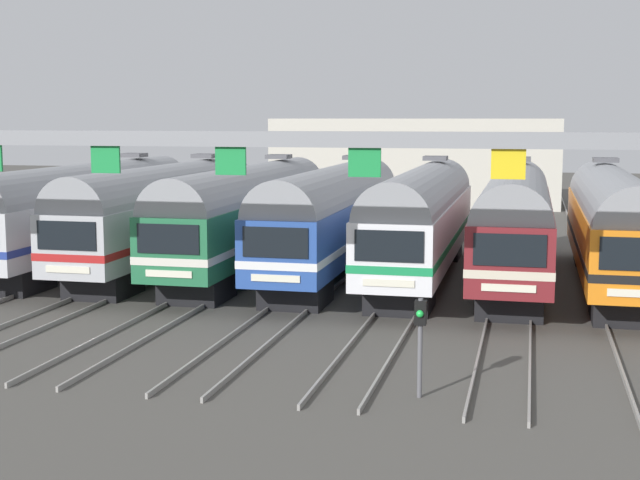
% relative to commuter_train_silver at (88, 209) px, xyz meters
% --- Properties ---
extents(ground_plane, '(160.00, 160.00, 0.00)m').
position_rel_commuter_train_silver_xyz_m(ground_plane, '(11.55, 0.00, -2.69)').
color(ground_plane, '#4C4944').
extents(track_bed, '(24.61, 70.00, 0.15)m').
position_rel_commuter_train_silver_xyz_m(track_bed, '(11.55, 17.00, -2.61)').
color(track_bed, gray).
rests_on(track_bed, ground).
extents(commuter_train_silver, '(2.88, 18.06, 5.05)m').
position_rel_commuter_train_silver_xyz_m(commuter_train_silver, '(0.00, 0.00, 0.00)').
color(commuter_train_silver, silver).
rests_on(commuter_train_silver, ground).
extents(commuter_train_stainless, '(2.88, 18.06, 5.05)m').
position_rel_commuter_train_silver_xyz_m(commuter_train_stainless, '(3.85, 0.00, 0.00)').
color(commuter_train_stainless, '#B2B5BA').
rests_on(commuter_train_stainless, ground).
extents(commuter_train_green, '(2.88, 18.06, 5.05)m').
position_rel_commuter_train_silver_xyz_m(commuter_train_green, '(7.70, 0.00, 0.00)').
color(commuter_train_green, '#236B42').
rests_on(commuter_train_green, ground).
extents(commuter_train_blue, '(2.88, 18.06, 5.05)m').
position_rel_commuter_train_silver_xyz_m(commuter_train_blue, '(11.55, 0.00, 0.00)').
color(commuter_train_blue, '#284C9E').
rests_on(commuter_train_blue, ground).
extents(commuter_train_white, '(2.88, 18.06, 5.05)m').
position_rel_commuter_train_silver_xyz_m(commuter_train_white, '(15.40, 0.00, 0.00)').
color(commuter_train_white, white).
rests_on(commuter_train_white, ground).
extents(commuter_train_maroon, '(2.88, 18.06, 5.05)m').
position_rel_commuter_train_silver_xyz_m(commuter_train_maroon, '(19.25, 0.00, 0.00)').
color(commuter_train_maroon, maroon).
rests_on(commuter_train_maroon, ground).
extents(commuter_train_orange, '(2.88, 18.06, 5.05)m').
position_rel_commuter_train_silver_xyz_m(commuter_train_orange, '(23.10, 0.00, 0.00)').
color(commuter_train_orange, orange).
rests_on(commuter_train_orange, ground).
extents(catenary_gantry, '(28.34, 0.44, 6.97)m').
position_rel_commuter_train_silver_xyz_m(catenary_gantry, '(11.55, -13.50, 2.72)').
color(catenary_gantry, gray).
rests_on(catenary_gantry, ground).
extents(yard_signal_mast, '(0.28, 0.35, 2.48)m').
position_rel_commuter_train_silver_xyz_m(yard_signal_mast, '(17.33, -16.32, -0.94)').
color(yard_signal_mast, '#59595E').
rests_on(yard_signal_mast, ground).
extents(maintenance_building, '(22.31, 10.00, 6.78)m').
position_rel_commuter_train_silver_xyz_m(maintenance_building, '(10.86, 35.18, 0.70)').
color(maintenance_building, beige).
rests_on(maintenance_building, ground).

